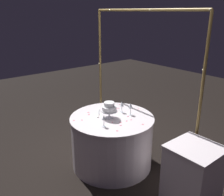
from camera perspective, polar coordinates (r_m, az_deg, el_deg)
name	(u,v)px	position (r m, az deg, el deg)	size (l,w,h in m)	color
ground_plane	(112,163)	(3.81, 0.00, -14.70)	(12.00, 12.00, 0.00)	black
decorative_arch	(141,65)	(3.60, 6.75, 7.56)	(2.02, 0.06, 2.16)	olive
main_table	(112,141)	(3.62, 0.00, -9.80)	(1.17, 1.17, 0.74)	white
side_table	(192,175)	(3.09, 17.97, -16.54)	(0.53, 0.53, 0.74)	white
tiered_cake	(109,108)	(3.36, -0.60, -2.31)	(0.22, 0.22, 0.23)	silver
wine_glass_0	(104,118)	(3.13, -1.87, -4.70)	(0.06, 0.06, 0.15)	silver
wine_glass_1	(131,106)	(3.49, 4.27, -1.87)	(0.06, 0.06, 0.17)	silver
wine_glass_2	(122,104)	(3.57, 2.29, -1.43)	(0.06, 0.06, 0.17)	silver
cake_knife	(99,114)	(3.55, -3.09, -3.66)	(0.24, 0.21, 0.01)	silver
rose_petal_0	(121,125)	(3.21, 2.01, -6.27)	(0.03, 0.02, 0.00)	#EA6B84
rose_petal_1	(88,112)	(3.62, -5.43, -3.29)	(0.03, 0.02, 0.00)	#EA6B84
rose_petal_2	(120,104)	(3.90, 1.74, -1.49)	(0.03, 0.02, 0.00)	#EA6B84
rose_petal_3	(127,121)	(3.33, 3.41, -5.28)	(0.03, 0.02, 0.00)	#EA6B84
rose_petal_4	(138,109)	(3.75, 6.05, -2.50)	(0.03, 0.02, 0.00)	#EA6B84
rose_petal_5	(103,112)	(3.61, -2.16, -3.28)	(0.03, 0.02, 0.00)	#EA6B84
rose_petal_6	(113,113)	(3.58, 0.23, -3.48)	(0.03, 0.02, 0.00)	#EA6B84
rose_petal_7	(117,111)	(3.63, 1.12, -3.10)	(0.03, 0.02, 0.00)	#EA6B84
rose_petal_8	(128,116)	(3.48, 3.69, -4.18)	(0.03, 0.02, 0.00)	#EA6B84
rose_petal_9	(104,107)	(3.80, -1.96, -2.05)	(0.04, 0.03, 0.00)	#EA6B84
rose_petal_10	(117,131)	(3.07, 1.19, -7.52)	(0.03, 0.02, 0.00)	#EA6B84
rose_petal_11	(143,124)	(3.26, 7.10, -6.01)	(0.03, 0.02, 0.00)	#EA6B84
rose_petal_12	(89,115)	(3.54, -5.33, -3.79)	(0.04, 0.03, 0.00)	#EA6B84
rose_petal_13	(112,122)	(3.29, 0.09, -5.58)	(0.03, 0.02, 0.00)	#EA6B84
rose_petal_14	(118,108)	(3.75, 1.50, -2.35)	(0.03, 0.02, 0.00)	#EA6B84
rose_petal_15	(82,120)	(3.38, -6.91, -5.04)	(0.03, 0.02, 0.00)	#EA6B84
rose_petal_16	(116,109)	(3.73, 1.01, -2.47)	(0.04, 0.03, 0.00)	#EA6B84
rose_petal_17	(121,123)	(3.28, 1.98, -5.65)	(0.04, 0.02, 0.00)	#EA6B84
rose_petal_18	(131,120)	(3.37, 4.43, -4.98)	(0.03, 0.02, 0.00)	#EA6B84
rose_petal_19	(74,120)	(3.38, -8.74, -5.09)	(0.03, 0.02, 0.00)	#EA6B84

